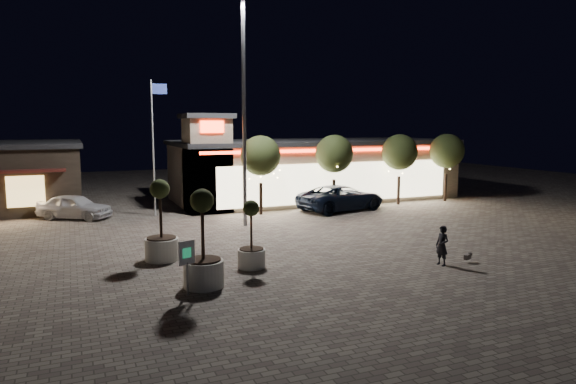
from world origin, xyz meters
name	(u,v)px	position (x,y,z in m)	size (l,w,h in m)	color
ground	(261,267)	(0.00, 0.00, 0.00)	(90.00, 90.00, 0.00)	#72685C
retail_building	(309,169)	(9.51, 15.82, 2.21)	(20.40, 8.40, 6.10)	tan
floodlight_pole	(244,94)	(2.00, 8.00, 7.02)	(0.60, 0.40, 12.38)	gray
flagpole	(154,136)	(-1.90, 13.00, 4.74)	(0.95, 0.10, 8.00)	white
string_tree_a	(261,156)	(4.00, 11.00, 3.56)	(2.42, 2.42, 4.79)	#332319
string_tree_b	(334,154)	(9.00, 11.00, 3.56)	(2.42, 2.42, 4.79)	#332319
string_tree_c	(400,152)	(14.00, 11.00, 3.56)	(2.42, 2.42, 4.79)	#332319
string_tree_d	(447,151)	(18.00, 11.00, 3.56)	(2.42, 2.42, 4.79)	#332319
pickup_truck	(341,198)	(9.23, 10.40, 0.81)	(2.69, 5.84, 1.62)	black
white_sedan	(74,207)	(-6.46, 13.83, 0.72)	(1.71, 4.24, 1.45)	silver
pedestrian	(442,246)	(6.57, -2.45, 0.78)	(0.57, 0.37, 1.56)	black
dog	(468,256)	(7.84, -2.52, 0.26)	(0.49, 0.32, 0.27)	#59514C
planter_left	(161,235)	(-3.32, 2.60, 1.02)	(1.34, 1.34, 3.29)	silver
planter_mid	(203,257)	(-2.59, -1.42, 1.03)	(1.36, 1.36, 3.34)	silver
planter_right	(251,247)	(-0.34, 0.17, 0.81)	(1.06, 1.06, 2.61)	silver
valet_sign	(187,257)	(-3.28, -2.09, 1.25)	(0.56, 0.27, 1.79)	gray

